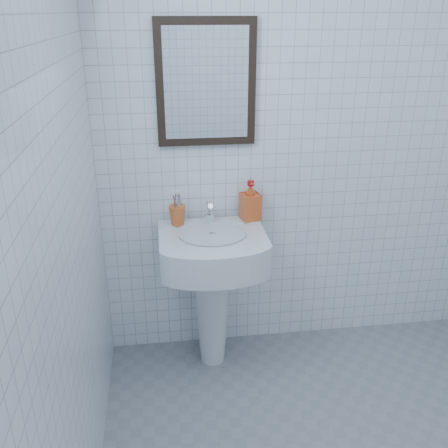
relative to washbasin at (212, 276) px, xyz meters
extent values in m
cube|color=white|center=(0.52, 0.21, 0.68)|extent=(2.20, 0.02, 2.50)
cube|color=white|center=(-0.58, -0.99, 0.68)|extent=(0.02, 2.40, 2.50)
cone|color=white|center=(0.00, 0.02, -0.22)|extent=(0.21, 0.21, 0.68)
cube|color=white|center=(0.00, -0.03, 0.18)|extent=(0.55, 0.39, 0.17)
cube|color=white|center=(0.00, 0.13, 0.26)|extent=(0.55, 0.10, 0.03)
cylinder|color=silver|center=(0.00, -0.05, 0.27)|extent=(0.34, 0.34, 0.01)
cylinder|color=silver|center=(0.00, 0.10, 0.30)|extent=(0.05, 0.05, 0.05)
cylinder|color=silver|center=(0.00, 0.09, 0.36)|extent=(0.03, 0.10, 0.08)
cylinder|color=silver|center=(0.00, 0.12, 0.34)|extent=(0.03, 0.05, 0.10)
imported|color=red|center=(0.22, 0.13, 0.38)|extent=(0.12, 0.12, 0.22)
cube|color=black|center=(0.00, 0.20, 0.98)|extent=(0.50, 0.04, 0.62)
cube|color=white|center=(0.00, 0.18, 0.98)|extent=(0.42, 0.00, 0.54)
camera|label=1|loc=(-0.25, -2.35, 1.32)|focal=40.00mm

